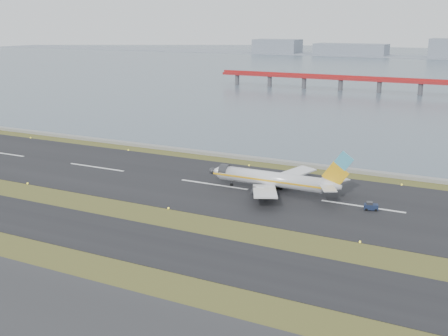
% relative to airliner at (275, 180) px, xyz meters
% --- Properties ---
extents(ground, '(1000.00, 1000.00, 0.00)m').
position_rel_airliner_xyz_m(ground, '(-17.26, -31.04, -3.46)').
color(ground, '#384217').
rests_on(ground, ground).
extents(taxiway_strip, '(1000.00, 18.00, 0.10)m').
position_rel_airliner_xyz_m(taxiway_strip, '(-17.26, -43.04, -3.41)').
color(taxiway_strip, black).
rests_on(taxiway_strip, ground).
extents(runway_strip, '(1000.00, 45.00, 0.10)m').
position_rel_airliner_xyz_m(runway_strip, '(-17.26, -1.04, -3.41)').
color(runway_strip, black).
rests_on(runway_strip, ground).
extents(seawall, '(1000.00, 2.50, 1.00)m').
position_rel_airliner_xyz_m(seawall, '(-17.26, 28.96, -2.96)').
color(seawall, gray).
rests_on(seawall, ground).
extents(bay_water, '(1400.00, 800.00, 1.30)m').
position_rel_airliner_xyz_m(bay_water, '(-17.26, 428.96, -3.46)').
color(bay_water, '#4D5C6E').
rests_on(bay_water, ground).
extents(red_pier, '(260.00, 5.00, 10.20)m').
position_rel_airliner_xyz_m(red_pier, '(2.74, 218.96, 3.82)').
color(red_pier, '#A41C1D').
rests_on(red_pier, ground).
extents(airliner, '(38.52, 32.89, 12.80)m').
position_rel_airliner_xyz_m(airliner, '(0.00, 0.00, 0.00)').
color(airliner, silver).
rests_on(airliner, ground).
extents(pushback_tug, '(3.54, 2.61, 2.03)m').
position_rel_airliner_xyz_m(pushback_tug, '(25.01, -2.71, -2.47)').
color(pushback_tug, '#16203D').
rests_on(pushback_tug, ground).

